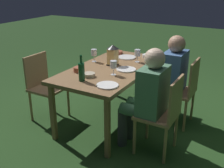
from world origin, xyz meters
TOP-DOWN VIEW (x-y plane):
  - ground_plane at (0.00, 0.00)m, footprint 16.00×16.00m
  - dining_table at (0.00, 0.00)m, footprint 1.61×0.86m
  - chair_side_right_b at (0.36, 0.82)m, footprint 0.42×0.40m
  - person_in_green at (0.36, 0.63)m, footprint 0.38×0.47m
  - chair_side_right_a at (-0.36, 0.82)m, footprint 0.42×0.40m
  - person_in_blue at (-0.36, 0.63)m, footprint 0.38×0.47m
  - chair_side_left_b at (0.36, -0.82)m, footprint 0.42×0.40m
  - lantern_centerpiece at (-0.09, -0.04)m, footprint 0.15×0.15m
  - green_bottle_on_table at (0.57, -0.05)m, footprint 0.07×0.07m
  - wine_glass_a at (-0.11, -0.34)m, footprint 0.08×0.08m
  - wine_glass_b at (-0.38, 0.17)m, footprint 0.08×0.08m
  - wine_glass_c at (0.23, 0.15)m, footprint 0.08×0.08m
  - plate_a at (0.57, 0.27)m, footprint 0.23×0.23m
  - plate_b at (-0.49, -0.04)m, footprint 0.26×0.26m
  - plate_c at (0.00, 0.20)m, footprint 0.24×0.24m
  - bowl_olives at (-0.61, -0.26)m, footprint 0.16×0.16m
  - bowl_bread at (0.34, -0.27)m, footprint 0.12×0.12m
  - bowl_salad at (0.42, -0.06)m, footprint 0.14×0.14m
  - bowl_dip at (-0.63, 0.20)m, footprint 0.12×0.12m

SIDE VIEW (x-z plane):
  - ground_plane at x=0.00m, z-range 0.00..0.00m
  - chair_side_right_b at x=0.36m, z-range 0.05..0.92m
  - chair_side_right_a at x=-0.36m, z-range 0.05..0.92m
  - chair_side_left_b at x=0.36m, z-range 0.05..0.92m
  - person_in_green at x=0.36m, z-range 0.06..1.21m
  - person_in_blue at x=-0.36m, z-range 0.06..1.21m
  - dining_table at x=0.00m, z-range 0.31..1.05m
  - plate_a at x=0.57m, z-range 0.74..0.76m
  - plate_b at x=-0.49m, z-range 0.74..0.76m
  - plate_c at x=0.00m, z-range 0.74..0.76m
  - bowl_salad at x=0.42m, z-range 0.74..0.78m
  - bowl_olives at x=-0.61m, z-range 0.74..0.78m
  - bowl_dip at x=-0.63m, z-range 0.74..0.79m
  - bowl_bread at x=0.34m, z-range 0.74..0.80m
  - green_bottle_on_table at x=0.57m, z-range 0.70..0.99m
  - wine_glass_a at x=-0.11m, z-range 0.77..0.94m
  - wine_glass_b at x=-0.38m, z-range 0.77..0.94m
  - wine_glass_c at x=0.23m, z-range 0.77..0.94m
  - lantern_centerpiece at x=-0.09m, z-range 0.76..1.02m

